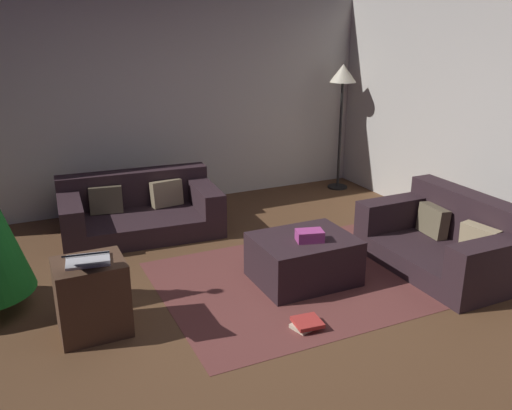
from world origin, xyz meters
The scene contains 12 objects.
ground_plane centered at (0.00, 0.00, 0.00)m, with size 6.40×6.40×0.00m, color brown.
rear_partition centered at (0.00, 3.14, 1.30)m, with size 6.40×0.12×2.60m, color beige.
couch_left centered at (-0.25, 2.24, 0.24)m, with size 1.79×1.12×0.64m.
couch_right centered at (2.25, 0.01, 0.27)m, with size 0.97×1.52×0.70m.
ottoman centered at (0.81, 0.35, 0.21)m, with size 0.89×0.71×0.43m, color #2D1E23.
gift_box centered at (0.82, 0.26, 0.48)m, with size 0.24×0.16×0.10m, color #B23F8C.
tv_remote centered at (0.90, 0.40, 0.44)m, with size 0.05×0.16×0.02m, color black.
side_table centered at (-1.09, 0.27, 0.30)m, with size 0.52×0.44×0.59m, color #4C3323.
laptop centered at (-1.10, 0.21, 0.65)m, with size 0.38×0.45×0.19m.
book_stack centered at (0.43, -0.39, 0.04)m, with size 0.26×0.24×0.07m.
corner_lamp centered at (2.73, 2.69, 1.48)m, with size 0.36×0.36×1.73m.
area_rug centered at (0.81, 0.35, 0.00)m, with size 2.60×2.00×0.01m, color brown.
Camera 1 is at (-1.53, -3.63, 2.32)m, focal length 38.34 mm.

